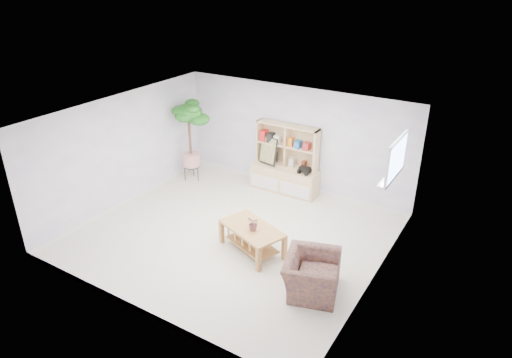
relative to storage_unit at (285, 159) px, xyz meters
The scene contains 14 objects.
floor 2.38m from the storage_unit, 87.57° to the right, with size 5.50×5.00×0.01m, color beige.
ceiling 2.76m from the storage_unit, 87.57° to the right, with size 5.50×5.00×0.01m, color white.
walls 2.28m from the storage_unit, 87.57° to the right, with size 5.51×5.01×2.40m.
baseboard 2.36m from the storage_unit, 87.57° to the right, with size 5.50×5.00×0.10m, color white, non-canonical shape.
window 3.49m from the storage_unit, 30.13° to the right, with size 0.10×0.98×0.68m, color #C5DCFF, non-canonical shape.
window_sill 3.34m from the storage_unit, 30.67° to the right, with size 0.14×1.00×0.04m, color white.
storage_unit is the anchor object (origin of this frame).
poster 0.43m from the storage_unit, behind, with size 0.46×0.11×0.64m, color yellow, non-canonical shape.
toy_truck 0.55m from the storage_unit, ahead, with size 0.34×0.23×0.18m, color black, non-canonical shape.
coffee_table 2.60m from the storage_unit, 74.90° to the right, with size 1.19×0.65×0.49m, color #9D6535, non-canonical shape.
table_plant 2.64m from the storage_unit, 73.73° to the right, with size 0.24×0.21×0.27m, color #245528.
floor_tree 2.30m from the storage_unit, 164.38° to the right, with size 0.72×0.72×1.94m, color #154511, non-canonical shape.
armchair 3.60m from the storage_unit, 54.80° to the right, with size 0.95×0.83×0.71m, color #171734.
sill_plant 3.26m from the storage_unit, 26.57° to the right, with size 0.12×0.10×0.22m, color #154511.
Camera 1 is at (4.29, -6.14, 4.75)m, focal length 32.00 mm.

